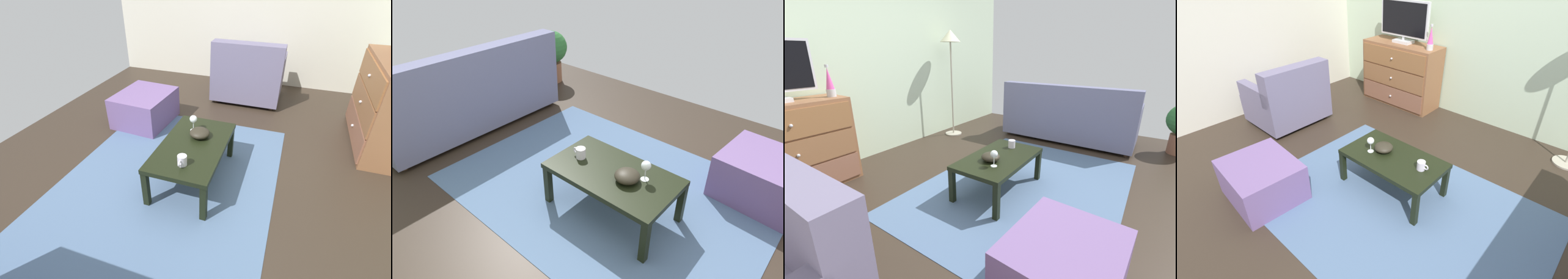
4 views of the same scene
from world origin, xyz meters
TOP-DOWN VIEW (x-y plane):
  - ground_plane at (0.00, 0.00)m, footprint 5.91×4.48m
  - area_rug at (0.20, -0.20)m, footprint 2.60×1.90m
  - dresser at (-1.23, 1.69)m, footprint 1.18×0.49m
  - coffee_table at (-0.00, -0.00)m, footprint 0.96×0.55m
  - wine_glass at (-0.22, -0.08)m, footprint 0.07×0.07m
  - mug at (0.30, 0.02)m, footprint 0.11×0.08m
  - bowl_decorative at (-0.14, 0.02)m, footprint 0.18×0.18m
  - armchair at (-1.94, 0.13)m, footprint 0.80×0.93m
  - ottoman at (-0.84, -0.93)m, footprint 0.74×0.64m

SIDE VIEW (x-z plane):
  - ground_plane at x=0.00m, z-range -0.05..0.00m
  - area_rug at x=0.20m, z-range 0.00..0.01m
  - ottoman at x=-0.84m, z-range 0.00..0.38m
  - coffee_table at x=0.00m, z-range 0.14..0.52m
  - armchair at x=-1.94m, z-range -0.08..0.77m
  - bowl_decorative at x=-0.14m, z-range 0.37..0.46m
  - mug at x=0.30m, z-range 0.37..0.46m
  - dresser at x=-1.23m, z-range 0.00..0.93m
  - wine_glass at x=-0.22m, z-range 0.41..0.57m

